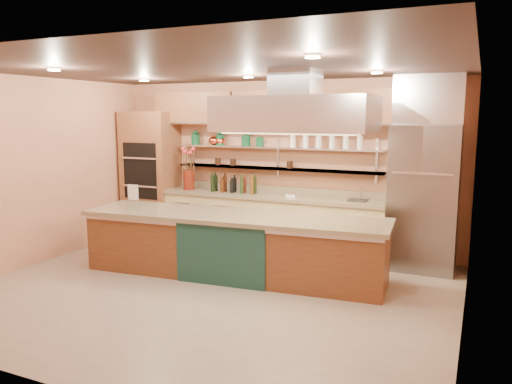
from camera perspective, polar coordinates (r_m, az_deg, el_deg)
The scene contains 21 objects.
floor at distance 6.55m, azimuth -5.40°, elevation -11.33°, with size 6.00×5.00×0.02m, color gray.
ceiling at distance 6.17m, azimuth -5.79°, elevation 13.97°, with size 6.00×5.00×0.02m, color black.
wall_back at distance 8.45m, azimuth 2.92°, elevation 3.10°, with size 6.00×0.04×2.80m, color tan.
wall_front at distance 4.26m, azimuth -22.65°, elevation -3.28°, with size 6.00×0.04×2.80m, color tan.
wall_left at distance 8.12m, azimuth -24.26°, elevation 2.10°, with size 0.04×5.00×2.80m, color tan.
wall_right at distance 5.39m, azimuth 23.26°, elevation -0.90°, with size 0.04×5.00×2.80m, color tan.
oven_stack at distance 9.38m, azimuth -11.90°, elevation 1.96°, with size 0.95×0.64×2.30m, color brown.
refrigerator at distance 7.59m, azimuth 18.59°, elevation -0.67°, with size 0.95×0.72×2.10m, color gray.
back_counter at distance 8.34m, azimuth 1.79°, elevation -3.48°, with size 3.84×0.64×0.93m, color tan.
wall_shelf_lower at distance 8.35m, azimuth 2.27°, elevation 2.69°, with size 3.60×0.26×0.03m, color silver.
wall_shelf_upper at distance 8.32m, azimuth 2.28°, elevation 5.09°, with size 3.60×0.26×0.03m, color silver.
upper_cabinets at distance 8.24m, azimuth 2.50°, elevation 9.57°, with size 4.60×0.36×0.55m, color brown.
range_hood at distance 6.42m, azimuth 4.52°, elevation 8.87°, with size 2.00×1.00×0.45m, color silver.
ceiling_downlights at distance 6.34m, azimuth -4.85°, elevation 13.57°, with size 4.00×2.80×0.02m, color #FFE5A5.
island at distance 7.01m, azimuth -2.63°, elevation -6.09°, with size 4.20×0.91×0.88m, color brown.
flower_vase at distance 8.90m, azimuth -7.68°, elevation 1.42°, with size 0.20×0.20×0.35m, color #5F1B0E.
oil_bottle_cluster at distance 8.47m, azimuth -2.64°, elevation 0.87°, with size 0.87×0.25×0.28m, color black.
kitchen_scale at distance 8.07m, azimuth 4.08°, elevation -0.25°, with size 0.15×0.11×0.09m, color white.
bar_faucet at distance 7.84m, azimuth 11.93°, elevation -0.27°, with size 0.03×0.03×0.19m, color silver.
copper_kettle at distance 8.83m, azimuth -4.84°, elevation 5.87°, with size 0.19×0.19×0.15m, color #CA4D2E.
green_canister at distance 8.43m, azimuth 0.43°, elevation 5.79°, with size 0.13×0.13×0.16m, color #0E4225.
Camera 1 is at (3.08, -5.32, 2.25)m, focal length 35.00 mm.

